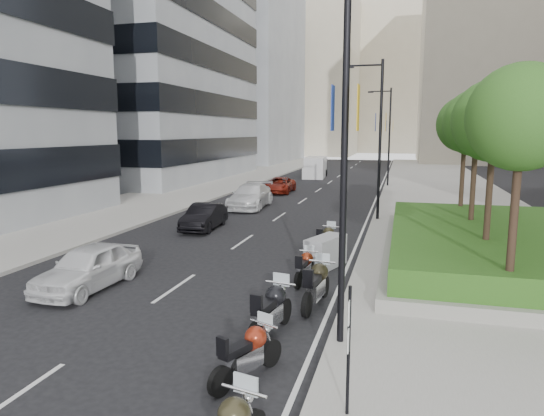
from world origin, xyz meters
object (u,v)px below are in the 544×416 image
at_px(motorcycle_6, 326,240).
at_px(motorcycle_5, 326,252).
at_px(car_c, 250,196).
at_px(motorcycle_1, 248,353).
at_px(car_d, 279,185).
at_px(car_b, 204,217).
at_px(motorcycle_3, 317,284).
at_px(car_a, 89,267).
at_px(motorcycle_4, 305,267).
at_px(lamp_post_2, 388,132).
at_px(parking_sign, 349,344).
at_px(delivery_van, 315,168).
at_px(motorcycle_2, 271,310).
at_px(lamp_post_0, 338,132).
at_px(lamp_post_1, 378,132).

bearing_deg(motorcycle_6, motorcycle_5, -159.08).
relative_size(motorcycle_6, car_c, 0.40).
bearing_deg(motorcycle_1, motorcycle_6, 23.75).
bearing_deg(motorcycle_5, car_d, 39.18).
xyz_separation_m(motorcycle_5, car_b, (-7.30, 5.61, 0.07)).
height_order(motorcycle_3, car_a, car_a).
distance_m(motorcycle_4, motorcycle_6, 4.09).
distance_m(lamp_post_2, parking_sign, 38.18).
height_order(car_d, delivery_van, delivery_van).
bearing_deg(delivery_van, car_c, -95.71).
relative_size(car_c, car_d, 1.19).
xyz_separation_m(car_d, delivery_van, (0.54, 14.16, 0.43)).
height_order(parking_sign, motorcycle_2, parking_sign).
distance_m(lamp_post_0, motorcycle_6, 10.00).
height_order(car_a, car_c, car_c).
relative_size(motorcycle_2, motorcycle_4, 1.22).
distance_m(motorcycle_2, motorcycle_5, 6.50).
height_order(lamp_post_0, motorcycle_4, lamp_post_0).
bearing_deg(motorcycle_6, car_d, 32.57).
bearing_deg(motorcycle_4, car_a, 116.16).
height_order(lamp_post_0, car_b, lamp_post_0).
bearing_deg(motorcycle_5, motorcycle_1, -161.01).
height_order(motorcycle_5, motorcycle_6, motorcycle_5).
relative_size(lamp_post_2, motorcycle_3, 3.63).
bearing_deg(car_d, motorcycle_2, -77.95).
relative_size(parking_sign, car_b, 0.62).
distance_m(lamp_post_2, motorcycle_4, 30.66).
bearing_deg(motorcycle_2, car_a, 82.33).
relative_size(lamp_post_1, parking_sign, 3.60).
height_order(lamp_post_0, motorcycle_1, lamp_post_0).
height_order(motorcycle_5, car_a, car_a).
height_order(car_b, car_c, car_c).
xyz_separation_m(parking_sign, motorcycle_4, (-2.30, 7.72, -0.92)).
bearing_deg(motorcycle_4, lamp_post_0, -155.01).
height_order(motorcycle_2, car_a, car_a).
bearing_deg(motorcycle_5, motorcycle_3, -154.21).
bearing_deg(motorcycle_5, lamp_post_2, 18.08).
distance_m(motorcycle_5, car_b, 9.20).
height_order(motorcycle_5, delivery_van, delivery_van).
bearing_deg(delivery_van, motorcycle_1, -86.36).
height_order(motorcycle_4, car_a, car_a).
height_order(motorcycle_5, car_c, car_c).
relative_size(parking_sign, delivery_van, 0.45).
xyz_separation_m(car_a, car_b, (-0.20, 10.05, -0.06)).
bearing_deg(parking_sign, motorcycle_5, 101.06).
distance_m(lamp_post_2, motorcycle_6, 26.61).
distance_m(parking_sign, motorcycle_5, 9.91).
bearing_deg(car_a, motorcycle_5, 34.55).
bearing_deg(lamp_post_1, car_d, 126.99).
relative_size(lamp_post_1, motorcycle_3, 3.63).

